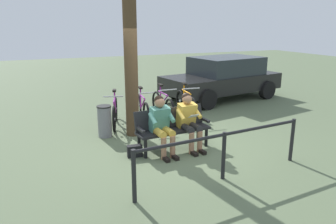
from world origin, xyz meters
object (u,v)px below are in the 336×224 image
(bicycle_blue, at_px, (142,109))
(person_companion, at_px, (162,123))
(person_reading, at_px, (189,118))
(bicycle_purple, at_px, (163,105))
(litter_bin, at_px, (105,121))
(bicycle_green, at_px, (115,113))
(handbag, at_px, (135,151))
(parked_car, at_px, (223,77))
(tree_trunk, at_px, (131,64))
(bicycle_silver, at_px, (186,103))
(bench, at_px, (172,126))

(bicycle_blue, bearing_deg, person_companion, -2.06)
(person_reading, height_order, bicycle_purple, person_reading)
(person_companion, xyz_separation_m, litter_bin, (0.85, -1.49, -0.29))
(bicycle_green, bearing_deg, litter_bin, -14.28)
(handbag, bearing_deg, parked_car, -139.52)
(tree_trunk, height_order, parked_car, tree_trunk)
(bicycle_silver, bearing_deg, parked_car, 130.21)
(litter_bin, relative_size, bicycle_silver, 0.45)
(litter_bin, bearing_deg, bicycle_green, -120.83)
(person_reading, relative_size, person_companion, 1.00)
(bench, bearing_deg, person_reading, 152.69)
(person_reading, distance_m, person_companion, 0.64)
(bicycle_purple, height_order, bicycle_green, same)
(bicycle_blue, bearing_deg, litter_bin, -49.34)
(bench, relative_size, bicycle_blue, 0.97)
(litter_bin, height_order, bicycle_purple, bicycle_purple)
(litter_bin, relative_size, bicycle_green, 0.46)
(handbag, height_order, litter_bin, litter_bin)
(bicycle_silver, xyz_separation_m, bicycle_blue, (1.36, 0.07, 0.00))
(person_reading, distance_m, tree_trunk, 1.87)
(bench, distance_m, bicycle_silver, 2.60)
(bicycle_purple, bearing_deg, parked_car, 116.60)
(handbag, relative_size, litter_bin, 0.40)
(bicycle_silver, bearing_deg, bicycle_purple, -90.77)
(person_reading, distance_m, bicycle_purple, 2.45)
(person_companion, xyz_separation_m, bicycle_green, (0.42, -2.20, -0.30))
(tree_trunk, distance_m, bicycle_blue, 1.74)
(handbag, relative_size, bicycle_blue, 0.18)
(bench, height_order, tree_trunk, tree_trunk)
(handbag, xyz_separation_m, tree_trunk, (-0.37, -1.31, 1.59))
(person_companion, bearing_deg, parked_car, -139.25)
(handbag, distance_m, bicycle_green, 2.18)
(bicycle_green, bearing_deg, bicycle_purple, 116.11)
(tree_trunk, relative_size, parked_car, 0.77)
(handbag, relative_size, parked_car, 0.07)
(tree_trunk, height_order, bicycle_blue, tree_trunk)
(tree_trunk, bearing_deg, bicycle_silver, -152.18)
(person_reading, distance_m, litter_bin, 2.09)
(bench, relative_size, bicycle_green, 1.00)
(bicycle_silver, bearing_deg, litter_bin, -65.22)
(tree_trunk, bearing_deg, bicycle_green, -75.56)
(bicycle_blue, distance_m, bicycle_green, 0.78)
(person_companion, distance_m, bicycle_silver, 2.94)
(tree_trunk, distance_m, litter_bin, 1.48)
(bicycle_silver, xyz_separation_m, parked_car, (-2.17, -1.48, 0.41))
(person_companion, bearing_deg, tree_trunk, -85.39)
(person_companion, xyz_separation_m, bicycle_blue, (-0.36, -2.30, -0.30))
(bicycle_purple, bearing_deg, tree_trunk, -47.87)
(tree_trunk, distance_m, parked_car, 4.89)
(bench, height_order, person_reading, person_reading)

